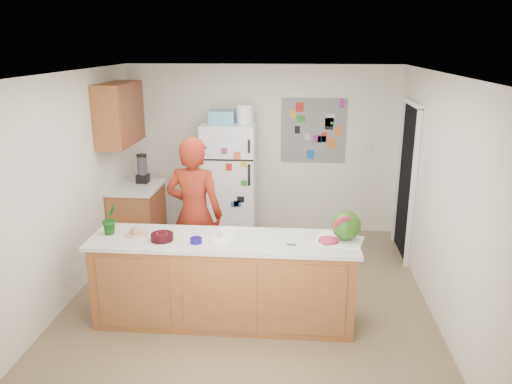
# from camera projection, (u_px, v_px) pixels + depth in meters

# --- Properties ---
(floor) EXTENTS (4.00, 4.50, 0.02)m
(floor) POSITION_uv_depth(u_px,v_px,m) (249.00, 298.00, 5.70)
(floor) COLOR brown
(floor) RESTS_ON ground
(wall_back) EXTENTS (4.00, 0.02, 2.50)m
(wall_back) POSITION_uv_depth(u_px,v_px,m) (263.00, 150.00, 7.50)
(wall_back) COLOR beige
(wall_back) RESTS_ON ground
(wall_left) EXTENTS (0.02, 4.50, 2.50)m
(wall_left) POSITION_uv_depth(u_px,v_px,m) (67.00, 189.00, 5.50)
(wall_left) COLOR beige
(wall_left) RESTS_ON ground
(wall_right) EXTENTS (0.02, 4.50, 2.50)m
(wall_right) POSITION_uv_depth(u_px,v_px,m) (440.00, 198.00, 5.18)
(wall_right) COLOR beige
(wall_right) RESTS_ON ground
(ceiling) EXTENTS (4.00, 4.50, 0.02)m
(ceiling) POSITION_uv_depth(u_px,v_px,m) (247.00, 72.00, 4.98)
(ceiling) COLOR white
(ceiling) RESTS_ON wall_back
(doorway) EXTENTS (0.03, 0.85, 2.04)m
(doorway) POSITION_uv_depth(u_px,v_px,m) (407.00, 182.00, 6.63)
(doorway) COLOR black
(doorway) RESTS_ON ground
(peninsula_base) EXTENTS (2.60, 0.62, 0.88)m
(peninsula_base) POSITION_uv_depth(u_px,v_px,m) (224.00, 282.00, 5.11)
(peninsula_base) COLOR brown
(peninsula_base) RESTS_ON floor
(peninsula_top) EXTENTS (2.68, 0.70, 0.04)m
(peninsula_top) POSITION_uv_depth(u_px,v_px,m) (223.00, 241.00, 4.98)
(peninsula_top) COLOR silver
(peninsula_top) RESTS_ON peninsula_base
(side_counter_base) EXTENTS (0.60, 0.80, 0.86)m
(side_counter_base) POSITION_uv_depth(u_px,v_px,m) (138.00, 218.00, 7.00)
(side_counter_base) COLOR brown
(side_counter_base) RESTS_ON floor
(side_counter_top) EXTENTS (0.64, 0.84, 0.04)m
(side_counter_top) POSITION_uv_depth(u_px,v_px,m) (136.00, 187.00, 6.87)
(side_counter_top) COLOR silver
(side_counter_top) RESTS_ON side_counter_base
(upper_cabinets) EXTENTS (0.35, 1.00, 0.80)m
(upper_cabinets) POSITION_uv_depth(u_px,v_px,m) (119.00, 114.00, 6.54)
(upper_cabinets) COLOR brown
(upper_cabinets) RESTS_ON wall_left
(refrigerator) EXTENTS (0.75, 0.70, 1.70)m
(refrigerator) POSITION_uv_depth(u_px,v_px,m) (230.00, 181.00, 7.28)
(refrigerator) COLOR silver
(refrigerator) RESTS_ON floor
(fridge_top_bin) EXTENTS (0.35, 0.28, 0.18)m
(fridge_top_bin) POSITION_uv_depth(u_px,v_px,m) (222.00, 117.00, 7.02)
(fridge_top_bin) COLOR #5999B2
(fridge_top_bin) RESTS_ON refrigerator
(photo_collage) EXTENTS (0.95, 0.01, 0.95)m
(photo_collage) POSITION_uv_depth(u_px,v_px,m) (313.00, 131.00, 7.33)
(photo_collage) COLOR slate
(photo_collage) RESTS_ON wall_back
(person) EXTENTS (0.71, 0.52, 1.81)m
(person) POSITION_uv_depth(u_px,v_px,m) (195.00, 215.00, 5.71)
(person) COLOR maroon
(person) RESTS_ON floor
(blender_appliance) EXTENTS (0.14, 0.14, 0.38)m
(blender_appliance) POSITION_uv_depth(u_px,v_px,m) (142.00, 169.00, 6.98)
(blender_appliance) COLOR black
(blender_appliance) RESTS_ON side_counter_top
(cutting_board) EXTENTS (0.52, 0.44, 0.01)m
(cutting_board) POSITION_uv_depth(u_px,v_px,m) (339.00, 240.00, 4.92)
(cutting_board) COLOR white
(cutting_board) RESTS_ON peninsula_top
(watermelon) EXTENTS (0.29, 0.29, 0.29)m
(watermelon) POSITION_uv_depth(u_px,v_px,m) (346.00, 225.00, 4.89)
(watermelon) COLOR #165210
(watermelon) RESTS_ON cutting_board
(watermelon_slice) EXTENTS (0.19, 0.19, 0.02)m
(watermelon_slice) POSITION_uv_depth(u_px,v_px,m) (328.00, 240.00, 4.87)
(watermelon_slice) COLOR red
(watermelon_slice) RESTS_ON cutting_board
(cherry_bowl) EXTENTS (0.28, 0.28, 0.07)m
(cherry_bowl) POSITION_uv_depth(u_px,v_px,m) (162.00, 237.00, 4.93)
(cherry_bowl) COLOR black
(cherry_bowl) RESTS_ON peninsula_top
(white_bowl) EXTENTS (0.25, 0.25, 0.06)m
(white_bowl) POSITION_uv_depth(u_px,v_px,m) (229.00, 232.00, 5.07)
(white_bowl) COLOR silver
(white_bowl) RESTS_ON peninsula_top
(cobalt_bowl) EXTENTS (0.13, 0.13, 0.05)m
(cobalt_bowl) POSITION_uv_depth(u_px,v_px,m) (196.00, 240.00, 4.87)
(cobalt_bowl) COLOR #0E0956
(cobalt_bowl) RESTS_ON peninsula_top
(plate) EXTENTS (0.30, 0.30, 0.02)m
(plate) POSITION_uv_depth(u_px,v_px,m) (137.00, 234.00, 5.08)
(plate) COLOR #BEAE96
(plate) RESTS_ON peninsula_top
(paper_towel) EXTENTS (0.18, 0.16, 0.02)m
(paper_towel) POSITION_uv_depth(u_px,v_px,m) (222.00, 241.00, 4.90)
(paper_towel) COLOR silver
(paper_towel) RESTS_ON peninsula_top
(keys) EXTENTS (0.09, 0.05, 0.01)m
(keys) POSITION_uv_depth(u_px,v_px,m) (291.00, 245.00, 4.80)
(keys) COLOR slate
(keys) RESTS_ON peninsula_top
(potted_plant) EXTENTS (0.17, 0.20, 0.32)m
(potted_plant) POSITION_uv_depth(u_px,v_px,m) (110.00, 219.00, 5.07)
(potted_plant) COLOR #1F4813
(potted_plant) RESTS_ON peninsula_top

